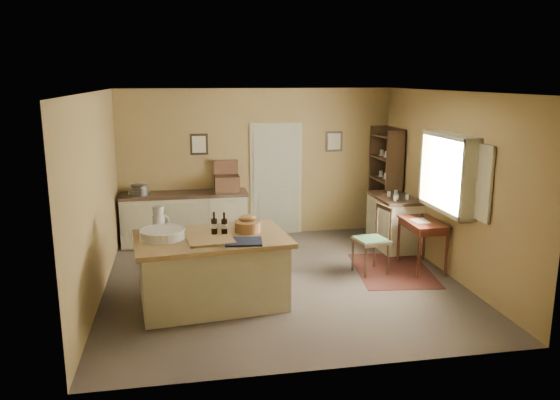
# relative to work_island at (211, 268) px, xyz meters

# --- Properties ---
(ground) EXTENTS (5.00, 5.00, 0.00)m
(ground) POSITION_rel_work_island_xyz_m (1.05, 0.62, -0.48)
(ground) COLOR brown
(ground) RESTS_ON ground
(wall_back) EXTENTS (5.00, 0.10, 2.70)m
(wall_back) POSITION_rel_work_island_xyz_m (1.05, 3.12, 0.87)
(wall_back) COLOR olive
(wall_back) RESTS_ON ground
(wall_front) EXTENTS (5.00, 0.10, 2.70)m
(wall_front) POSITION_rel_work_island_xyz_m (1.05, -1.88, 0.87)
(wall_front) COLOR olive
(wall_front) RESTS_ON ground
(wall_left) EXTENTS (0.10, 5.00, 2.70)m
(wall_left) POSITION_rel_work_island_xyz_m (-1.45, 0.62, 0.87)
(wall_left) COLOR olive
(wall_left) RESTS_ON ground
(wall_right) EXTENTS (0.10, 5.00, 2.70)m
(wall_right) POSITION_rel_work_island_xyz_m (3.55, 0.62, 0.87)
(wall_right) COLOR olive
(wall_right) RESTS_ON ground
(ceiling) EXTENTS (5.00, 5.00, 0.00)m
(ceiling) POSITION_rel_work_island_xyz_m (1.05, 0.62, 2.22)
(ceiling) COLOR silver
(ceiling) RESTS_ON wall_back
(door) EXTENTS (0.97, 0.06, 2.11)m
(door) POSITION_rel_work_island_xyz_m (1.40, 3.09, 0.57)
(door) COLOR #A7A790
(door) RESTS_ON ground
(framed_prints) EXTENTS (2.82, 0.02, 0.38)m
(framed_prints) POSITION_rel_work_island_xyz_m (1.25, 3.10, 1.24)
(framed_prints) COLOR black
(framed_prints) RESTS_ON ground
(window) EXTENTS (0.25, 1.99, 1.12)m
(window) POSITION_rel_work_island_xyz_m (3.47, 0.42, 1.07)
(window) COLOR beige
(window) RESTS_ON ground
(work_island) EXTENTS (2.04, 1.45, 1.20)m
(work_island) POSITION_rel_work_island_xyz_m (0.00, 0.00, 0.00)
(work_island) COLOR beige
(work_island) RESTS_ON ground
(sideboard) EXTENTS (2.22, 0.63, 1.18)m
(sideboard) POSITION_rel_work_island_xyz_m (-0.29, 2.82, -0.00)
(sideboard) COLOR beige
(sideboard) RESTS_ON ground
(rug) EXTENTS (1.30, 1.73, 0.01)m
(rug) POSITION_rel_work_island_xyz_m (2.80, 0.75, -0.48)
(rug) COLOR #421816
(rug) RESTS_ON ground
(writing_desk) EXTENTS (0.51, 0.84, 0.82)m
(writing_desk) POSITION_rel_work_island_xyz_m (3.25, 0.75, 0.18)
(writing_desk) COLOR #3B180F
(writing_desk) RESTS_ON ground
(desk_chair) EXTENTS (0.55, 0.55, 1.01)m
(desk_chair) POSITION_rel_work_island_xyz_m (2.41, 0.71, 0.02)
(desk_chair) COLOR #302014
(desk_chair) RESTS_ON ground
(right_cabinet) EXTENTS (0.63, 1.13, 0.99)m
(right_cabinet) POSITION_rel_work_island_xyz_m (3.25, 1.89, -0.02)
(right_cabinet) COLOR beige
(right_cabinet) RESTS_ON ground
(shelving_unit) EXTENTS (0.34, 0.90, 2.00)m
(shelving_unit) POSITION_rel_work_island_xyz_m (3.40, 2.62, 0.52)
(shelving_unit) COLOR #302014
(shelving_unit) RESTS_ON ground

